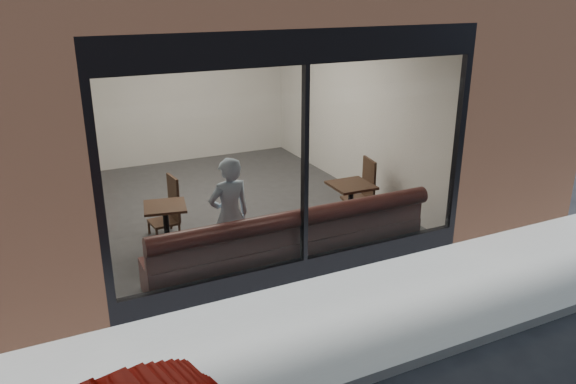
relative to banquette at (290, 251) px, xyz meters
name	(u,v)px	position (x,y,z in m)	size (l,w,h in m)	color
ground	(397,367)	(0.00, -2.45, -0.23)	(120.00, 120.00, 0.00)	black
sidewalk_near	(345,318)	(0.00, -1.45, -0.22)	(40.00, 2.00, 0.01)	gray
kerb_near	(400,365)	(0.00, -2.50, -0.17)	(40.00, 0.10, 0.12)	gray
host_building_pier_right	(328,77)	(3.75, 5.55, 1.38)	(2.50, 12.00, 3.20)	brown
host_building_backfill	(144,71)	(0.00, 8.55, 1.38)	(5.00, 6.00, 3.20)	brown
cafe_floor	(227,205)	(0.00, 2.55, -0.21)	(6.00, 6.00, 0.00)	#2D2D30
cafe_ceiling	(219,17)	(0.00, 2.55, 2.97)	(6.00, 6.00, 0.00)	white
cafe_wall_back	(175,89)	(0.00, 5.54, 1.37)	(5.00, 5.00, 0.00)	silver
cafe_wall_left	(65,133)	(-2.49, 2.55, 1.37)	(6.00, 6.00, 0.00)	silver
cafe_wall_right	(350,104)	(2.49, 2.55, 1.37)	(6.00, 6.00, 0.00)	silver
storefront_kick	(304,269)	(0.00, -0.40, -0.08)	(5.00, 0.10, 0.30)	black
storefront_header	(306,46)	(0.00, -0.40, 2.77)	(5.00, 0.10, 0.40)	black
storefront_mullion	(305,167)	(0.00, -0.40, 1.32)	(0.06, 0.10, 2.50)	black
storefront_glass	(306,168)	(0.00, -0.43, 1.33)	(4.80, 4.80, 0.00)	white
banquette	(290,251)	(0.00, 0.00, 0.00)	(4.00, 0.55, 0.45)	#351314
person	(230,216)	(-0.77, 0.24, 0.58)	(0.59, 0.38, 1.60)	#A3BCD6
cafe_table_left	(165,206)	(-1.42, 1.11, 0.52)	(0.58, 0.58, 0.04)	#321B13
cafe_table_right	(351,185)	(1.42, 0.73, 0.52)	(0.62, 0.62, 0.04)	#321B13
cafe_chair_left	(164,222)	(-1.31, 1.75, 0.01)	(0.40, 0.40, 0.04)	#321B13
cafe_chair_right	(358,200)	(1.88, 1.24, 0.01)	(0.46, 0.46, 0.04)	#321B13
wall_poster	(67,137)	(-2.45, 2.76, 1.25)	(0.02, 0.66, 0.89)	white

